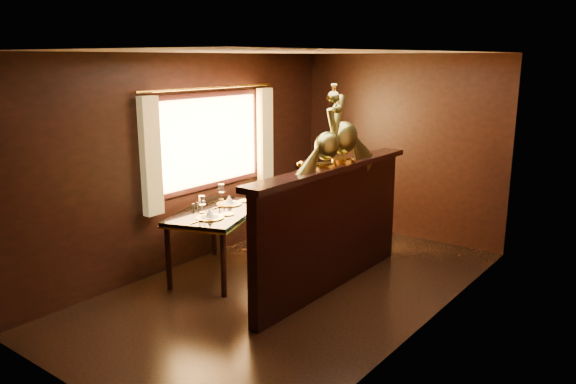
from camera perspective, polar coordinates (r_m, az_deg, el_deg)
name	(u,v)px	position (r m, az deg, el deg)	size (l,w,h in m)	color
ground	(291,289)	(6.18, 0.29, -9.80)	(5.00, 5.00, 0.00)	black
room_shell	(285,144)	(5.81, -0.26, 4.95)	(3.04, 5.04, 2.52)	black
partition	(332,225)	(5.99, 4.48, -3.34)	(0.26, 2.70, 1.36)	black
dining_table	(217,216)	(6.42, -7.23, -2.47)	(1.17, 1.48, 0.96)	black
chair_left	(299,220)	(6.04, 1.14, -2.84)	(0.64, 0.66, 1.43)	black
chair_right	(323,213)	(6.78, 3.56, -2.10)	(0.54, 0.55, 1.20)	black
peacock_left	(327,133)	(5.68, 3.99, 5.97)	(0.22, 0.58, 0.69)	#1C542E
peacock_right	(344,123)	(5.93, 5.70, 6.97)	(0.26, 0.70, 0.83)	#1C542E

